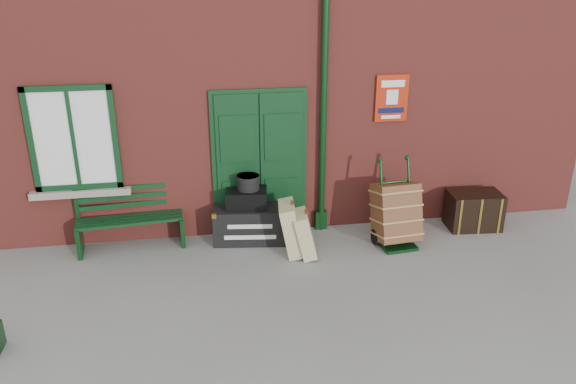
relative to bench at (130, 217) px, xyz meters
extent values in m
plane|color=gray|center=(2.25, -1.32, -0.47)|extent=(80.00, 80.00, 0.00)
cube|color=brown|center=(2.25, 2.18, 1.53)|extent=(10.00, 4.00, 4.00)
cube|color=black|center=(1.95, 0.14, 0.63)|extent=(1.42, 0.12, 2.32)
cube|color=white|center=(-0.65, 0.13, 1.18)|extent=(1.20, 0.08, 1.50)
cylinder|color=black|center=(2.90, 0.10, 1.53)|extent=(0.10, 0.10, 4.00)
cube|color=#B8260D|center=(3.95, 0.15, 1.58)|extent=(0.50, 0.03, 0.70)
cube|color=black|center=(0.01, -0.07, -0.02)|extent=(1.54, 0.54, 0.04)
cube|color=black|center=(-0.01, 0.15, 0.26)|extent=(1.51, 0.17, 0.40)
cube|color=black|center=(-0.72, -0.14, -0.24)|extent=(0.10, 0.46, 0.45)
cube|color=black|center=(0.73, -0.01, -0.24)|extent=(0.10, 0.46, 0.45)
cube|color=black|center=(1.76, -0.07, -0.20)|extent=(1.16, 0.74, 0.54)
cube|color=black|center=(1.71, -0.07, 0.21)|extent=(0.65, 0.51, 0.27)
cylinder|color=black|center=(1.74, -0.07, 0.46)|extent=(0.37, 0.37, 0.22)
cube|color=tan|center=(2.29, -0.61, -0.08)|extent=(0.42, 0.58, 0.78)
cube|color=tan|center=(2.47, -0.71, -0.13)|extent=(0.40, 0.52, 0.67)
cube|color=black|center=(3.89, -0.73, -0.45)|extent=(0.53, 0.40, 0.05)
cylinder|color=black|center=(3.65, -0.57, 0.17)|extent=(0.07, 0.35, 1.26)
cylinder|color=black|center=(4.09, -0.53, 0.17)|extent=(0.07, 0.35, 1.26)
cylinder|color=black|center=(3.58, -0.56, -0.35)|extent=(0.07, 0.24, 0.24)
cylinder|color=black|center=(4.15, -0.50, -0.35)|extent=(0.07, 0.24, 0.24)
cube|color=brown|center=(3.87, -0.57, 0.05)|extent=(0.68, 0.72, 0.93)
cube|color=black|center=(5.30, -0.24, -0.18)|extent=(0.85, 0.60, 0.58)
camera|label=1|loc=(1.05, -7.76, 3.41)|focal=35.00mm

